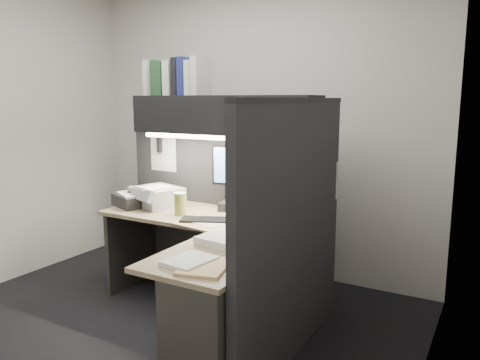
% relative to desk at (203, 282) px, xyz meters
% --- Properties ---
extents(floor, '(3.50, 3.50, 0.00)m').
position_rel_desk_xyz_m(floor, '(-0.43, 0.00, -0.44)').
color(floor, black).
rests_on(floor, ground).
extents(wall_back, '(3.50, 0.04, 2.70)m').
position_rel_desk_xyz_m(wall_back, '(-0.43, 1.50, 0.91)').
color(wall_back, silver).
rests_on(wall_back, floor).
extents(wall_right, '(0.04, 3.00, 2.70)m').
position_rel_desk_xyz_m(wall_right, '(1.32, 0.00, 0.91)').
color(wall_right, silver).
rests_on(wall_right, floor).
extents(partition_back, '(1.90, 0.06, 1.60)m').
position_rel_desk_xyz_m(partition_back, '(-0.40, 0.93, 0.36)').
color(partition_back, black).
rests_on(partition_back, floor).
extents(partition_right, '(0.06, 1.50, 1.60)m').
position_rel_desk_xyz_m(partition_right, '(0.55, 0.18, 0.36)').
color(partition_right, black).
rests_on(partition_right, floor).
extents(desk, '(1.70, 1.53, 0.73)m').
position_rel_desk_xyz_m(desk, '(0.00, 0.00, 0.00)').
color(desk, '#91835C').
rests_on(desk, floor).
extents(overhead_shelf, '(1.55, 0.34, 0.30)m').
position_rel_desk_xyz_m(overhead_shelf, '(-0.30, 0.75, 1.06)').
color(overhead_shelf, black).
rests_on(overhead_shelf, partition_back).
extents(task_light_tube, '(1.32, 0.04, 0.04)m').
position_rel_desk_xyz_m(task_light_tube, '(-0.30, 0.61, 0.89)').
color(task_light_tube, white).
rests_on(task_light_tube, overhead_shelf).
extents(monitor, '(0.48, 0.30, 0.53)m').
position_rel_desk_xyz_m(monitor, '(-0.16, 0.82, 0.50)').
color(monitor, black).
rests_on(monitor, desk).
extents(keyboard, '(0.50, 0.34, 0.02)m').
position_rel_desk_xyz_m(keyboard, '(-0.18, 0.41, 0.30)').
color(keyboard, black).
rests_on(keyboard, desk).
extents(mousepad, '(0.25, 0.24, 0.00)m').
position_rel_desk_xyz_m(mousepad, '(0.16, 0.50, 0.29)').
color(mousepad, navy).
rests_on(mousepad, desk).
extents(mouse, '(0.08, 0.11, 0.04)m').
position_rel_desk_xyz_m(mouse, '(0.15, 0.48, 0.31)').
color(mouse, black).
rests_on(mouse, mousepad).
extents(telephone, '(0.33, 0.34, 0.10)m').
position_rel_desk_xyz_m(telephone, '(0.23, 0.70, 0.33)').
color(telephone, '#C3B196').
rests_on(telephone, desk).
extents(coffee_cup, '(0.09, 0.09, 0.17)m').
position_rel_desk_xyz_m(coffee_cup, '(-0.52, 0.46, 0.37)').
color(coffee_cup, '#A8A543').
rests_on(coffee_cup, desk).
extents(printer, '(0.48, 0.44, 0.16)m').
position_rel_desk_xyz_m(printer, '(-0.88, 0.62, 0.37)').
color(printer, '#989B9E').
rests_on(printer, desk).
extents(notebook_stack, '(0.41, 0.38, 0.10)m').
position_rel_desk_xyz_m(notebook_stack, '(-1.05, 0.52, 0.34)').
color(notebook_stack, black).
rests_on(notebook_stack, desk).
extents(open_folder, '(0.51, 0.37, 0.01)m').
position_rel_desk_xyz_m(open_folder, '(-0.17, 0.32, 0.29)').
color(open_folder, tan).
rests_on(open_folder, desk).
extents(paper_stack_a, '(0.29, 0.26, 0.05)m').
position_rel_desk_xyz_m(paper_stack_a, '(0.16, -0.02, 0.31)').
color(paper_stack_a, white).
rests_on(paper_stack_a, desk).
extents(paper_stack_b, '(0.25, 0.29, 0.03)m').
position_rel_desk_xyz_m(paper_stack_b, '(0.19, -0.40, 0.30)').
color(paper_stack_b, white).
rests_on(paper_stack_b, desk).
extents(manila_stack, '(0.31, 0.35, 0.02)m').
position_rel_desk_xyz_m(manila_stack, '(0.30, -0.42, 0.30)').
color(manila_stack, tan).
rests_on(manila_stack, desk).
extents(binder_row, '(0.52, 0.26, 0.30)m').
position_rel_desk_xyz_m(binder_row, '(-0.74, 0.76, 1.35)').
color(binder_row, silver).
rests_on(binder_row, overhead_shelf).
extents(pinned_papers, '(1.76, 1.31, 0.51)m').
position_rel_desk_xyz_m(pinned_papers, '(-0.00, 0.56, 0.61)').
color(pinned_papers, white).
rests_on(pinned_papers, partition_back).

